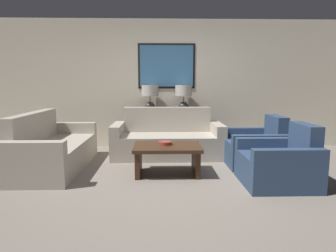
{
  "coord_description": "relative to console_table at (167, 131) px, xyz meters",
  "views": [
    {
      "loc": [
        -0.15,
        -3.93,
        1.35
      ],
      "look_at": [
        -0.01,
        0.93,
        0.65
      ],
      "focal_mm": 32.0,
      "sensor_mm": 36.0,
      "label": 1
    }
  ],
  "objects": [
    {
      "name": "armchair_near_back_wall",
      "position": [
        1.45,
        -1.27,
        -0.09
      ],
      "size": [
        0.91,
        0.9,
        0.82
      ],
      "color": "navy",
      "rests_on": "ground_plane"
    },
    {
      "name": "table_lamp_left",
      "position": [
        -0.34,
        0.0,
        0.73
      ],
      "size": [
        0.34,
        0.34,
        0.57
      ],
      "color": "#333338",
      "rests_on": "console_table"
    },
    {
      "name": "couch_by_back_wall",
      "position": [
        0.0,
        -0.64,
        -0.07
      ],
      "size": [
        2.01,
        0.87,
        0.89
      ],
      "color": "#ADA393",
      "rests_on": "ground_plane"
    },
    {
      "name": "coffee_table",
      "position": [
        -0.04,
        -1.77,
        -0.06
      ],
      "size": [
        0.98,
        0.69,
        0.44
      ],
      "color": "#3D2616",
      "rests_on": "ground_plane"
    },
    {
      "name": "armchair_near_camera",
      "position": [
        1.45,
        -2.26,
        -0.09
      ],
      "size": [
        0.91,
        0.9,
        0.82
      ],
      "color": "navy",
      "rests_on": "ground_plane"
    },
    {
      "name": "ground_plane",
      "position": [
        0.0,
        -2.16,
        -0.37
      ],
      "size": [
        20.0,
        20.0,
        0.0
      ],
      "primitive_type": "plane",
      "color": "slate"
    },
    {
      "name": "console_table",
      "position": [
        0.0,
        0.0,
        0.0
      ],
      "size": [
        1.23,
        0.38,
        0.74
      ],
      "color": "#332319",
      "rests_on": "ground_plane"
    },
    {
      "name": "couch_by_side",
      "position": [
        -1.85,
        -1.4,
        -0.07
      ],
      "size": [
        0.87,
        2.01,
        0.89
      ],
      "color": "#ADA393",
      "rests_on": "ground_plane"
    },
    {
      "name": "decorative_bowl",
      "position": [
        -0.07,
        -1.71,
        0.09
      ],
      "size": [
        0.2,
        0.2,
        0.05
      ],
      "color": "#93382D",
      "rests_on": "coffee_table"
    },
    {
      "name": "back_wall",
      "position": [
        0.0,
        0.27,
        0.96
      ],
      "size": [
        8.08,
        0.12,
        2.65
      ],
      "color": "beige",
      "rests_on": "ground_plane"
    },
    {
      "name": "table_lamp_right",
      "position": [
        0.34,
        0.0,
        0.73
      ],
      "size": [
        0.34,
        0.34,
        0.57
      ],
      "color": "#333338",
      "rests_on": "console_table"
    }
  ]
}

